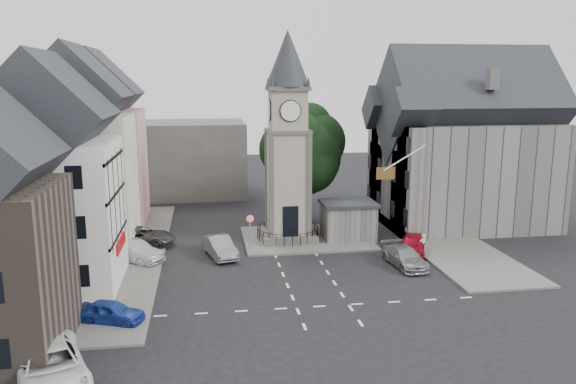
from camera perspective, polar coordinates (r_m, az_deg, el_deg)
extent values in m
plane|color=black|center=(37.45, 1.79, -8.28)|extent=(120.00, 120.00, 0.00)
cube|color=#595651|center=(43.02, -16.42, -6.03)|extent=(6.00, 30.00, 0.14)
cube|color=#595651|center=(48.13, 14.28, -4.06)|extent=(6.00, 26.00, 0.14)
cube|color=#595651|center=(45.18, 1.86, -4.71)|extent=(10.00, 8.00, 0.16)
cube|color=silver|center=(32.43, 3.55, -11.50)|extent=(20.00, 8.00, 0.01)
cube|color=#4C4944|center=(44.87, -0.03, -4.46)|extent=(4.20, 4.20, 0.70)
torus|color=black|center=(44.67, -0.03, -3.56)|extent=(4.86, 4.86, 0.06)
cube|color=gray|center=(43.88, -0.03, 1.02)|extent=(3.00, 3.00, 8.00)
cube|color=black|center=(43.08, 0.25, -3.00)|extent=(1.20, 0.25, 2.40)
cube|color=#4C4944|center=(43.34, -0.03, 6.22)|extent=(3.30, 3.30, 0.25)
cube|color=gray|center=(43.22, -0.03, 8.34)|extent=(2.70, 2.70, 3.20)
cylinder|color=white|center=(41.84, 0.25, 8.24)|extent=(1.50, 0.12, 1.50)
cube|color=#4C4944|center=(43.16, -0.03, 10.46)|extent=(3.10, 3.10, 0.30)
cone|color=black|center=(43.19, -0.03, 13.44)|extent=(3.40, 3.40, 4.20)
cube|color=#5B5753|center=(45.06, 6.12, -3.07)|extent=(4.00, 3.00, 2.80)
cube|color=black|center=(44.69, 6.16, -1.15)|extent=(4.30, 3.30, 0.25)
cylinder|color=black|center=(49.52, 1.41, -0.74)|extent=(0.70, 0.70, 4.40)
cylinder|color=black|center=(41.88, -3.87, -4.36)|extent=(0.10, 0.10, 2.50)
cone|color=#A50C0C|center=(41.47, -3.88, -2.74)|extent=(0.70, 0.06, 0.70)
cone|color=white|center=(41.45, -3.88, -2.75)|extent=(0.54, 0.04, 0.54)
cube|color=#DF9E99|center=(52.07, -18.53, 2.40)|extent=(7.50, 7.00, 10.00)
cube|color=beige|center=(44.32, -20.27, 0.80)|extent=(7.50, 7.00, 10.00)
cube|color=silver|center=(36.78, -22.68, -2.24)|extent=(7.50, 7.00, 9.00)
cube|color=#4C4944|center=(63.53, -13.53, 3.30)|extent=(20.00, 10.00, 8.00)
cube|color=#5B5753|center=(51.50, 17.36, 1.82)|extent=(14.00, 10.00, 9.00)
cube|color=#5B5753|center=(45.90, 12.26, 0.96)|extent=(1.60, 4.40, 9.00)
cube|color=#5B5753|center=(52.40, 9.58, 2.34)|extent=(1.60, 4.40, 9.00)
cube|color=#5B5753|center=(48.86, 10.37, -3.20)|extent=(0.40, 16.00, 0.90)
cylinder|color=white|center=(41.64, 11.77, 3.42)|extent=(3.17, 0.10, 1.89)
plane|color=#B21414|center=(41.35, 9.89, 1.89)|extent=(1.40, 0.00, 1.40)
imported|color=#1B3899|center=(31.53, -17.58, -11.54)|extent=(3.87, 2.61, 1.22)
imported|color=#999CA1|center=(40.98, -15.33, -5.87)|extent=(4.46, 3.98, 1.47)
imported|color=#343437|center=(44.61, -14.85, -4.41)|extent=(5.71, 3.30, 1.50)
imported|color=gray|center=(40.96, -6.97, -5.54)|extent=(2.71, 4.73, 1.47)
imported|color=gray|center=(39.49, 11.77, -6.46)|extent=(2.35, 4.73, 1.32)
imported|color=maroon|center=(42.23, 12.59, -5.21)|extent=(3.29, 4.68, 1.48)
imported|color=white|center=(26.47, -22.99, -16.02)|extent=(4.64, 6.51, 1.65)
imported|color=beige|center=(41.82, 13.50, -5.27)|extent=(0.71, 0.57, 1.68)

